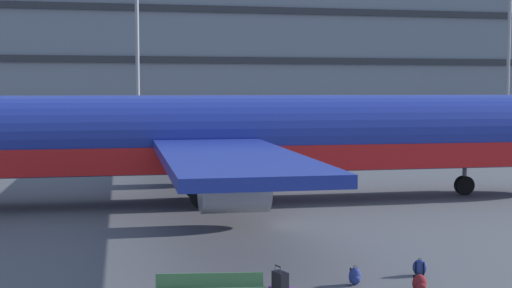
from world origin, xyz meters
TOP-DOWN VIEW (x-y plane):
  - ground_plane at (0.00, 0.00)m, footprint 600.00×600.00m
  - terminal_structure at (0.00, 52.55)m, footprint 173.57×16.67m
  - airliner at (2.56, -0.06)m, footprint 35.99×28.99m
  - light_mast_center_left at (38.89, 36.76)m, footprint 1.80×0.50m
  - suitcase_upright at (1.90, -15.16)m, footprint 0.35×0.47m
  - backpack_black at (4.17, -13.94)m, footprint 0.34×0.30m
  - backpack_silver at (5.52, -14.88)m, footprint 0.38×0.31m
  - backpack_large at (6.20, -13.41)m, footprint 0.44×0.37m

SIDE VIEW (x-z plane):
  - ground_plane at x=0.00m, z-range 0.00..0.00m
  - backpack_large at x=6.20m, z-range -0.03..0.46m
  - backpack_silver at x=5.52m, z-range -0.03..0.47m
  - backpack_black at x=4.17m, z-range -0.03..0.47m
  - suitcase_upright at x=1.90m, z-range -0.05..0.88m
  - airliner at x=2.56m, z-range -2.13..7.82m
  - terminal_structure at x=0.00m, z-range 0.00..16.13m
  - light_mast_center_left at x=38.89m, z-range 1.64..20.64m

